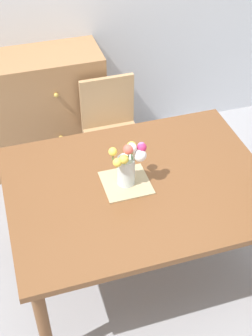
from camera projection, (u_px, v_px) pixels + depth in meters
ground_plane at (137, 264)px, 3.23m from camera, size 12.00×12.00×0.00m
dining_table at (139, 194)px, 2.78m from camera, size 1.56×1.17×0.77m
chair_far at (112, 127)px, 3.58m from camera, size 0.42×0.42×0.90m
dresser at (18, 116)px, 3.73m from camera, size 1.40×0.47×1.00m
placemat at (126, 183)px, 2.72m from camera, size 0.27×0.27×0.01m
flower_vase at (129, 162)px, 2.61m from camera, size 0.21×0.16×0.30m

